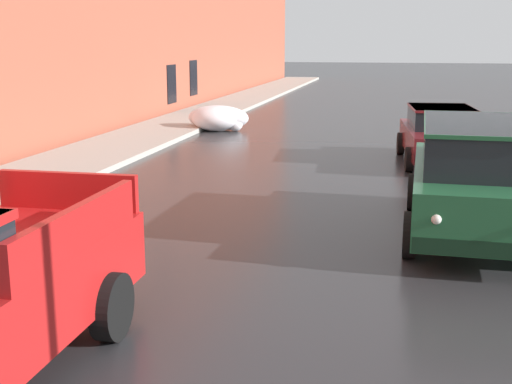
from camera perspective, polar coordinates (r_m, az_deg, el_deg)
name	(u,v)px	position (r m, az deg, el deg)	size (l,w,h in m)	color
left_sidewalk_slab	(69,164)	(17.52, -15.37, 2.28)	(2.62, 80.00, 0.14)	#A8A399
snow_bank_near_corner_left	(219,118)	(23.83, -3.10, 6.19)	(2.15, 0.94, 0.86)	white
snow_bank_mid_block_left	(216,120)	(23.59, -3.34, 6.05)	(1.60, 1.31, 0.82)	white
suv_green_parked_kerbside_close	(472,174)	(11.35, 17.65, 1.41)	(2.10, 4.77, 1.82)	#1E5633
sedan_maroon_parked_kerbside_mid	(441,134)	(17.96, 15.21, 4.74)	(2.22, 4.31, 1.42)	maroon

